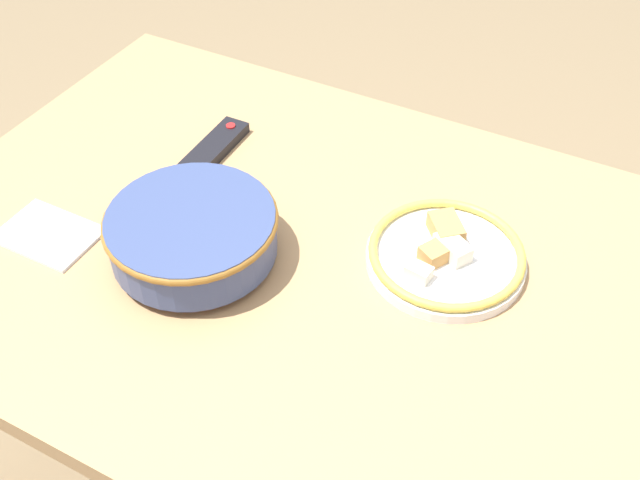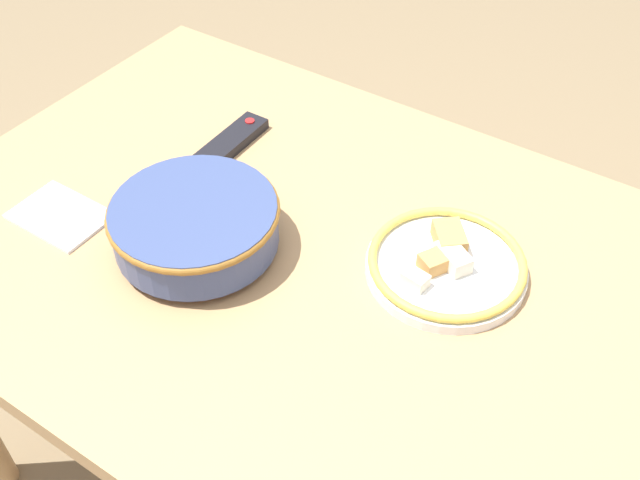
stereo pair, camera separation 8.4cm
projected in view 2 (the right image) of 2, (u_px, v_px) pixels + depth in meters
name	position (u px, v px, depth m)	size (l,w,h in m)	color
dining_table	(385.00, 323.00, 1.17)	(1.60, 0.89, 0.73)	tan
noodle_bowl	(195.00, 224.00, 1.15)	(0.27, 0.27, 0.09)	#384775
food_plate	(446.00, 264.00, 1.14)	(0.25, 0.25, 0.05)	white
tv_remote	(231.00, 142.00, 1.37)	(0.05, 0.17, 0.02)	black
folded_napkin	(60.00, 216.00, 1.24)	(0.16, 0.11, 0.01)	white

